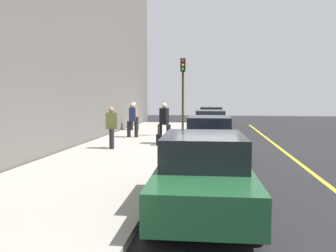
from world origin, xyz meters
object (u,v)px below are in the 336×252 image
at_px(parked_car_charcoal, 211,117).
at_px(parked_car_green, 203,173).
at_px(pedestrian_black_coat, 164,122).
at_px(parked_car_white, 210,124).
at_px(parked_car_navy, 209,136).
at_px(pedestrian_tan_coat, 134,115).
at_px(traffic_light_pole, 183,84).
at_px(pedestrian_olive_coat, 112,126).
at_px(pedestrian_navy_coat, 132,119).
at_px(rolling_suitcase, 159,140).

xyz_separation_m(parked_car_charcoal, parked_car_green, (19.20, -0.01, -0.00)).
bearing_deg(parked_car_green, parked_car_charcoal, 179.97).
bearing_deg(pedestrian_black_coat, parked_car_white, 154.11).
bearing_deg(parked_car_navy, pedestrian_tan_coat, -149.39).
bearing_deg(traffic_light_pole, parked_car_white, 124.81).
height_order(parked_car_green, pedestrian_olive_coat, pedestrian_olive_coat).
relative_size(pedestrian_olive_coat, traffic_light_pole, 0.41).
xyz_separation_m(pedestrian_olive_coat, pedestrian_navy_coat, (-3.92, -0.07, 0.04)).
distance_m(parked_car_navy, rolling_suitcase, 2.73).
relative_size(traffic_light_pole, rolling_suitcase, 4.95).
height_order(parked_car_navy, pedestrian_black_coat, pedestrian_black_coat).
bearing_deg(pedestrian_olive_coat, traffic_light_pole, 152.70).
bearing_deg(rolling_suitcase, pedestrian_black_coat, 164.82).
bearing_deg(rolling_suitcase, traffic_light_pole, 169.15).
xyz_separation_m(parked_car_charcoal, traffic_light_pole, (7.57, -1.47, 2.23)).
bearing_deg(parked_car_navy, pedestrian_olive_coat, -96.15).
height_order(parked_car_white, pedestrian_olive_coat, pedestrian_olive_coat).
height_order(parked_car_white, pedestrian_tan_coat, pedestrian_tan_coat).
relative_size(parked_car_navy, pedestrian_navy_coat, 2.30).
distance_m(pedestrian_navy_coat, rolling_suitcase, 3.41).
bearing_deg(pedestrian_tan_coat, parked_car_white, 68.00).
relative_size(pedestrian_black_coat, rolling_suitcase, 2.20).
distance_m(pedestrian_tan_coat, traffic_light_pole, 4.92).
distance_m(parked_car_charcoal, pedestrian_navy_coat, 9.43).
height_order(parked_car_white, parked_car_navy, same).
bearing_deg(pedestrian_navy_coat, parked_car_white, 115.90).
xyz_separation_m(parked_car_charcoal, pedestrian_navy_coat, (8.52, -4.04, 0.35)).
relative_size(parked_car_navy, rolling_suitcase, 4.88).
relative_size(parked_car_green, pedestrian_olive_coat, 2.45).
height_order(pedestrian_tan_coat, rolling_suitcase, pedestrian_tan_coat).
relative_size(parked_car_white, parked_car_green, 1.15).
bearing_deg(parked_car_navy, parked_car_white, -179.84).
bearing_deg(parked_car_white, parked_car_charcoal, -179.99).
xyz_separation_m(pedestrian_black_coat, rolling_suitcase, (0.54, -0.15, -0.74)).
distance_m(parked_car_charcoal, pedestrian_black_coat, 10.93).
bearing_deg(parked_car_green, traffic_light_pole, -172.86).
distance_m(parked_car_navy, pedestrian_black_coat, 2.98).
xyz_separation_m(parked_car_navy, rolling_suitcase, (-1.59, -2.20, -0.36)).
height_order(pedestrian_black_coat, traffic_light_pole, traffic_light_pole).
bearing_deg(traffic_light_pole, parked_car_charcoal, 169.04).
bearing_deg(traffic_light_pole, pedestrian_navy_coat, -69.89).
height_order(parked_car_charcoal, parked_car_white, same).
bearing_deg(parked_car_navy, rolling_suitcase, -125.86).
bearing_deg(parked_car_charcoal, rolling_suitcase, -10.93).
relative_size(parked_car_navy, parked_car_green, 0.98).
bearing_deg(parked_car_green, parked_car_navy, 179.74).
xyz_separation_m(parked_car_charcoal, parked_car_navy, (12.87, 0.02, -0.00)).
bearing_deg(rolling_suitcase, parked_car_charcoal, 169.07).
distance_m(pedestrian_olive_coat, pedestrian_navy_coat, 3.92).
xyz_separation_m(parked_car_navy, parked_car_green, (6.33, -0.03, 0.00)).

